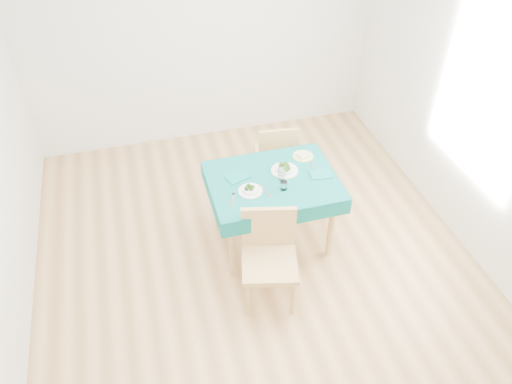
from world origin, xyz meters
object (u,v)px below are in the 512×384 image
object	(u,v)px
chair_far	(275,148)
side_plate	(303,156)
chair_near	(270,252)
bowl_far	(285,168)
bowl_near	(250,189)
table	(272,211)

from	to	relation	value
chair_far	side_plate	size ratio (longest dim) A/B	5.23
chair_near	side_plate	world-z (taller)	chair_near
chair_far	bowl_far	world-z (taller)	chair_far
chair_near	bowl_near	size ratio (longest dim) A/B	5.42
bowl_near	bowl_far	bearing A→B (deg)	27.49
chair_far	side_plate	xyz separation A→B (m)	(0.10, -0.54, 0.26)
table	chair_far	xyz separation A→B (m)	(0.27, 0.79, 0.13)
chair_far	bowl_near	size ratio (longest dim) A/B	4.83
chair_near	bowl_far	bearing A→B (deg)	77.73
table	chair_near	xyz separation A→B (m)	(-0.22, -0.65, 0.19)
bowl_near	table	bearing A→B (deg)	23.56
chair_far	bowl_near	bearing A→B (deg)	67.46
chair_near	bowl_far	world-z (taller)	chair_near
chair_near	side_plate	bearing A→B (deg)	70.28
table	chair_far	world-z (taller)	chair_far
side_plate	chair_near	bearing A→B (deg)	-123.34
bowl_near	bowl_far	world-z (taller)	bowl_far
chair_near	bowl_near	xyz separation A→B (m)	(-0.01, 0.55, 0.22)
bowl_near	bowl_far	xyz separation A→B (m)	(0.37, 0.19, 0.01)
table	chair_far	bearing A→B (deg)	71.09
table	chair_near	size ratio (longest dim) A/B	1.00
bowl_far	bowl_near	bearing A→B (deg)	-152.51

